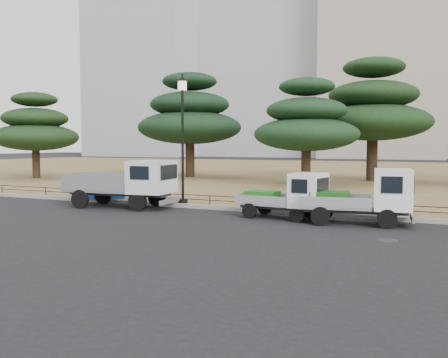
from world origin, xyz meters
The scene contains 16 objects.
ground centered at (0.00, 0.00, 0.00)m, with size 220.00×220.00×0.00m, color black.
lawn centered at (0.00, 30.60, 0.07)m, with size 120.00×56.00×0.15m, color olive.
curb centered at (0.00, 2.60, 0.08)m, with size 120.00×0.25×0.16m, color gray.
truck_large centered at (-4.30, 1.54, 1.10)m, with size 4.70×2.26×1.98m.
truck_kei_front centered at (2.77, 1.46, 0.82)m, with size 3.22×1.62×1.65m.
truck_kei_rear centered at (5.44, 1.38, 0.92)m, with size 3.69×1.98×1.84m.
street_lamp centered at (-2.36, 2.90, 3.77)m, with size 0.48×0.48×5.35m.
pipe_fence centered at (0.00, 2.75, 0.44)m, with size 38.00×0.04×0.40m.
tarp_pile centered at (-6.52, 2.86, 0.57)m, with size 1.75×1.41×1.04m.
manhole centered at (6.50, -1.20, 0.01)m, with size 0.60×0.60×0.01m, color #2D2D30.
pine_west_far centered at (-20.09, 11.88, 3.78)m, with size 6.23×6.23×6.29m.
pine_west_near centered at (-10.40, 17.81, 4.69)m, with size 7.87×7.87×7.87m.
pine_center_left centered at (-0.21, 13.96, 3.88)m, with size 6.36×6.36×6.46m.
pine_center_right centered at (2.79, 19.53, 4.95)m, with size 7.81×7.81×8.28m.
tower_far_west centered at (-55.00, 80.00, 32.50)m, with size 24.00×20.00×65.00m, color #A0A0A5.
tower_center_left centered at (-5.00, 85.00, 27.50)m, with size 22.00×20.00×55.00m, color #AAA08C.
Camera 1 is at (8.27, -15.36, 2.64)m, focal length 40.00 mm.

